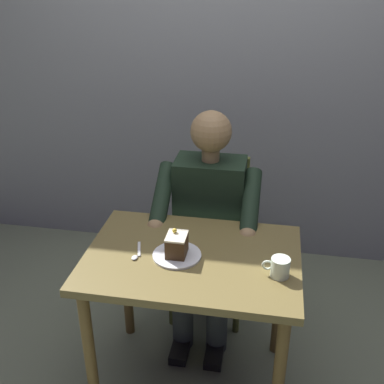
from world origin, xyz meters
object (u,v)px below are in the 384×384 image
at_px(cake_slice, 177,245).
at_px(coffee_cup, 280,267).
at_px(chair, 211,229).
at_px(dining_table, 192,276).
at_px(seated_person, 207,223).
at_px(dessert_spoon, 137,254).

xyz_separation_m(cake_slice, coffee_cup, (-0.43, 0.06, -0.02)).
distance_m(chair, coffee_cup, 0.84).
xyz_separation_m(dining_table, seated_person, (0.00, -0.45, 0.01)).
relative_size(seated_person, coffee_cup, 10.86).
distance_m(dining_table, cake_slice, 0.18).
bearing_deg(chair, coffee_cup, 117.45).
bearing_deg(dining_table, seated_person, -90.00).
xyz_separation_m(chair, seated_person, (0.00, 0.17, 0.14)).
xyz_separation_m(seated_person, coffee_cup, (-0.37, 0.53, 0.14)).
height_order(dining_table, seated_person, seated_person).
distance_m(cake_slice, dessert_spoon, 0.18).
relative_size(coffee_cup, dessert_spoon, 0.78).
xyz_separation_m(dining_table, chair, (0.00, -0.62, -0.13)).
distance_m(dining_table, seated_person, 0.45).
bearing_deg(cake_slice, dessert_spoon, 5.90).
bearing_deg(seated_person, coffee_cup, 124.59).
relative_size(dining_table, dessert_spoon, 6.42).
xyz_separation_m(chair, coffee_cup, (-0.37, 0.70, 0.28)).
relative_size(chair, dessert_spoon, 6.25).
xyz_separation_m(seated_person, dessert_spoon, (0.23, 0.49, 0.11)).
bearing_deg(dessert_spoon, dining_table, -171.18).
xyz_separation_m(coffee_cup, dessert_spoon, (0.60, -0.05, -0.04)).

